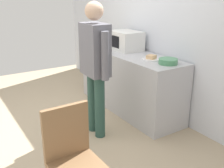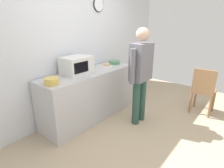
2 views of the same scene
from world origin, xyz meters
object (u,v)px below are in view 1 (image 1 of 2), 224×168
(salad_bowl, at_px, (98,42))
(sandwich_plate, at_px, (151,58))
(cereal_bowl, at_px, (168,61))
(fork_utensil, at_px, (105,52))
(spoon_utensil, at_px, (93,46))
(wooden_chair, at_px, (73,157))
(microwave, at_px, (126,41))
(person_standing, at_px, (95,61))

(salad_bowl, bearing_deg, sandwich_plate, 3.88)
(sandwich_plate, relative_size, cereal_bowl, 1.02)
(cereal_bowl, distance_m, fork_utensil, 1.10)
(salad_bowl, bearing_deg, spoon_utensil, -59.26)
(salad_bowl, distance_m, wooden_chair, 2.84)
(microwave, distance_m, cereal_bowl, 1.01)
(spoon_utensil, height_order, person_standing, person_standing)
(sandwich_plate, distance_m, wooden_chair, 1.97)
(microwave, height_order, fork_utensil, microwave)
(microwave, xyz_separation_m, sandwich_plate, (0.71, -0.07, -0.13))
(cereal_bowl, xyz_separation_m, person_standing, (-0.37, -0.87, 0.04))
(sandwich_plate, xyz_separation_m, salad_bowl, (-1.33, -0.09, 0.03))
(microwave, xyz_separation_m, salad_bowl, (-0.62, -0.16, -0.10))
(sandwich_plate, height_order, person_standing, person_standing)
(cereal_bowl, bearing_deg, sandwich_plate, -173.25)
(cereal_bowl, height_order, fork_utensil, cereal_bowl)
(salad_bowl, distance_m, cereal_bowl, 1.63)
(sandwich_plate, xyz_separation_m, fork_utensil, (-0.77, -0.28, -0.02))
(sandwich_plate, xyz_separation_m, person_standing, (-0.07, -0.84, 0.06))
(wooden_chair, bearing_deg, microwave, 134.72)
(salad_bowl, distance_m, fork_utensil, 0.59)
(fork_utensil, bearing_deg, spoon_utensil, 175.45)
(cereal_bowl, distance_m, spoon_utensil, 1.56)
(microwave, bearing_deg, spoon_utensil, -149.31)
(salad_bowl, bearing_deg, microwave, 14.95)
(spoon_utensil, xyz_separation_m, person_standing, (1.17, -0.60, 0.07))
(fork_utensil, height_order, spoon_utensil, same)
(sandwich_plate, distance_m, person_standing, 0.84)
(person_standing, bearing_deg, cereal_bowl, 67.27)
(microwave, height_order, wooden_chair, microwave)
(cereal_bowl, bearing_deg, spoon_utensil, -169.89)
(fork_utensil, relative_size, spoon_utensil, 1.00)
(fork_utensil, relative_size, person_standing, 0.10)
(cereal_bowl, height_order, wooden_chair, cereal_bowl)
(cereal_bowl, distance_m, wooden_chair, 1.88)
(cereal_bowl, relative_size, wooden_chair, 0.26)
(spoon_utensil, xyz_separation_m, wooden_chair, (2.24, -1.41, -0.39))
(cereal_bowl, relative_size, spoon_utensil, 1.44)
(person_standing, distance_m, wooden_chair, 1.42)
(salad_bowl, relative_size, person_standing, 0.13)
(person_standing, bearing_deg, microwave, 125.09)
(cereal_bowl, bearing_deg, wooden_chair, -67.36)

